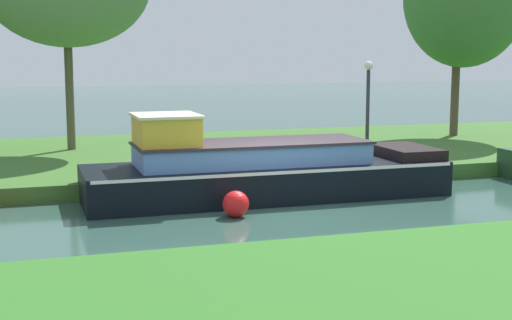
% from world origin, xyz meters
% --- Properties ---
extents(ground_plane, '(120.00, 120.00, 0.00)m').
position_xyz_m(ground_plane, '(0.00, 0.00, 0.00)').
color(ground_plane, '#32564B').
extents(riverbank_far, '(72.00, 10.00, 0.40)m').
position_xyz_m(riverbank_far, '(0.00, 7.00, 0.20)').
color(riverbank_far, '#3D6C2B').
rests_on(riverbank_far, ground_plane).
extents(black_barge, '(8.48, 2.38, 2.02)m').
position_xyz_m(black_barge, '(0.02, 1.20, 0.65)').
color(black_barge, black).
rests_on(black_barge, ground_plane).
extents(lamp_post, '(0.24, 0.24, 2.74)m').
position_xyz_m(lamp_post, '(3.79, 3.33, 2.14)').
color(lamp_post, '#333338').
rests_on(lamp_post, riverbank_far).
extents(mooring_post_near, '(0.16, 0.16, 0.87)m').
position_xyz_m(mooring_post_near, '(1.18, 2.71, 0.83)').
color(mooring_post_near, '#4D2E32').
rests_on(mooring_post_near, riverbank_far).
extents(channel_buoy, '(0.55, 0.55, 0.55)m').
position_xyz_m(channel_buoy, '(-1.12, -0.58, 0.28)').
color(channel_buoy, red).
rests_on(channel_buoy, ground_plane).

